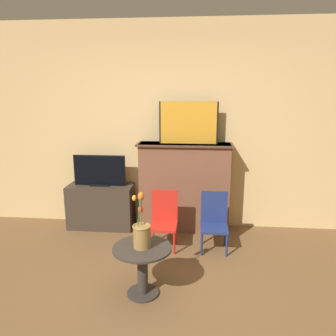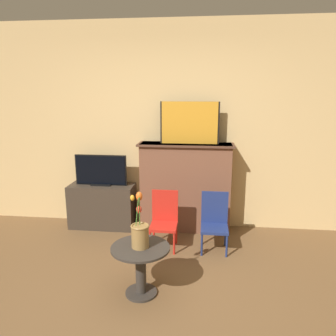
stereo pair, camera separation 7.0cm
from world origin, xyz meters
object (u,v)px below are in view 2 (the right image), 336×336
tv_monitor (101,171)px  vase_tulips (140,232)px  painting (190,123)px  chair_blue (214,220)px  chair_red (164,218)px

tv_monitor → vase_tulips: (0.82, -1.47, -0.18)m
vase_tulips → painting: bearing=77.0°
painting → tv_monitor: 1.33m
chair_blue → chair_red: bearing=-179.4°
chair_red → vase_tulips: (-0.09, -0.97, 0.25)m
chair_red → chair_blue: 0.59m
painting → chair_blue: 1.24m
painting → chair_blue: bearing=-58.0°
tv_monitor → chair_blue: 1.63m
painting → chair_blue: painting is taller
chair_blue → tv_monitor: bearing=162.1°
painting → tv_monitor: size_ratio=1.07×
painting → vase_tulips: bearing=-103.0°
painting → chair_red: bearing=-115.5°
chair_red → chair_blue: bearing=0.6°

